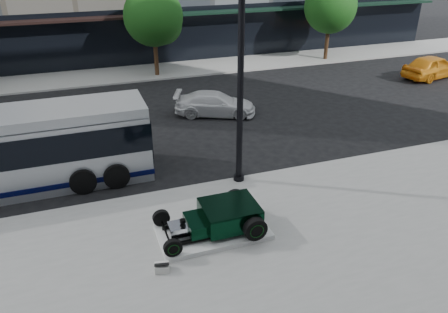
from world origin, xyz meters
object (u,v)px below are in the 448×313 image
object	(u,v)px
lamppost	(240,94)
white_sedan	(215,104)
hot_rod	(223,216)
yellow_taxi	(433,67)

from	to	relation	value
lamppost	white_sedan	world-z (taller)	lamppost
hot_rod	lamppost	bearing A→B (deg)	60.39
hot_rod	white_sedan	xyz separation A→B (m)	(3.08, 10.01, -0.09)
white_sedan	yellow_taxi	world-z (taller)	yellow_taxi
yellow_taxi	hot_rod	bearing A→B (deg)	111.22
hot_rod	lamppost	world-z (taller)	lamppost
lamppost	yellow_taxi	bearing A→B (deg)	26.96
hot_rod	yellow_taxi	world-z (taller)	yellow_taxi
lamppost	yellow_taxi	distance (m)	19.44
hot_rod	white_sedan	bearing A→B (deg)	72.92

